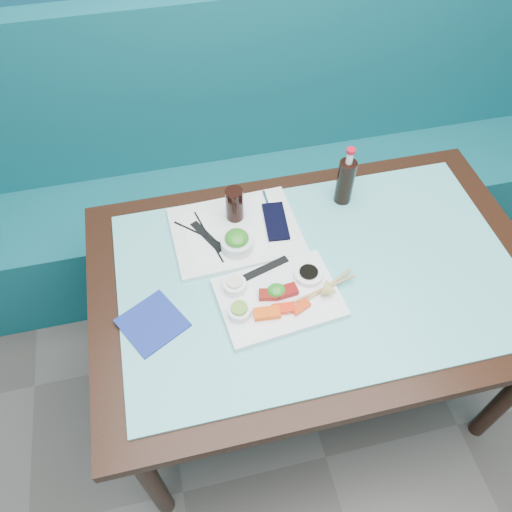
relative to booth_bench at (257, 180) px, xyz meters
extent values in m
cube|color=#105D65|center=(0.00, -0.07, -0.15)|extent=(3.00, 0.55, 0.45)
cube|color=#105D65|center=(0.00, 0.15, 0.33)|extent=(3.00, 0.12, 0.95)
cube|color=black|center=(0.00, -0.84, 0.36)|extent=(1.40, 0.90, 0.04)
cylinder|color=black|center=(-0.62, -1.21, -0.02)|extent=(0.06, 0.06, 0.71)
cylinder|color=black|center=(0.62, -1.21, -0.02)|extent=(0.06, 0.06, 0.71)
cylinder|color=black|center=(-0.62, -0.47, -0.02)|extent=(0.06, 0.06, 0.71)
cylinder|color=black|center=(0.62, -0.47, -0.02)|extent=(0.06, 0.06, 0.71)
cube|color=#61C1C3|center=(0.00, -0.84, 0.38)|extent=(1.22, 0.76, 0.01)
cube|color=white|center=(-0.15, -0.91, 0.39)|extent=(0.37, 0.28, 0.02)
cube|color=#FE4F0A|center=(-0.20, -0.96, 0.41)|extent=(0.08, 0.04, 0.02)
cube|color=#FF240A|center=(-0.15, -0.96, 0.41)|extent=(0.07, 0.04, 0.02)
cube|color=#EE3B09|center=(-0.10, -0.96, 0.41)|extent=(0.06, 0.05, 0.01)
cube|color=maroon|center=(-0.18, -0.90, 0.41)|extent=(0.06, 0.05, 0.02)
cube|color=maroon|center=(-0.12, -0.90, 0.41)|extent=(0.07, 0.04, 0.02)
ellipsoid|color=#258A20|center=(-0.15, -0.90, 0.42)|extent=(0.06, 0.06, 0.03)
cylinder|color=white|center=(-0.27, -0.94, 0.42)|extent=(0.08, 0.08, 0.03)
cylinder|color=#6EAA36|center=(-0.27, -0.94, 0.43)|extent=(0.05, 0.05, 0.01)
cylinder|color=white|center=(-0.27, -0.85, 0.42)|extent=(0.09, 0.09, 0.03)
cylinder|color=beige|center=(-0.27, -0.85, 0.43)|extent=(0.06, 0.06, 0.01)
cylinder|color=white|center=(-0.04, -0.86, 0.41)|extent=(0.11, 0.11, 0.02)
cylinder|color=black|center=(-0.04, -0.86, 0.42)|extent=(0.07, 0.07, 0.01)
cone|color=#DAC367|center=(0.00, -0.94, 0.43)|extent=(0.06, 0.06, 0.05)
cube|color=black|center=(-0.16, -0.80, 0.40)|extent=(0.16, 0.07, 0.00)
cylinder|color=tan|center=(-0.04, -0.92, 0.41)|extent=(0.26, 0.07, 0.01)
cylinder|color=tan|center=(-0.03, -0.92, 0.41)|extent=(0.23, 0.11, 0.01)
cube|color=white|center=(-0.22, -0.62, 0.39)|extent=(0.42, 0.32, 0.02)
cube|color=white|center=(-0.22, -0.62, 0.40)|extent=(0.35, 0.27, 0.00)
cylinder|color=white|center=(-0.23, -0.70, 0.42)|extent=(0.11, 0.11, 0.04)
ellipsoid|color=#2B811D|center=(-0.23, -0.70, 0.45)|extent=(0.09, 0.09, 0.04)
cylinder|color=black|center=(-0.21, -0.57, 0.46)|extent=(0.07, 0.07, 0.12)
cube|color=black|center=(-0.08, -0.62, 0.40)|extent=(0.09, 0.17, 0.01)
cylinder|color=white|center=(-0.09, -0.52, 0.40)|extent=(0.01, 0.08, 0.01)
cylinder|color=black|center=(-0.32, -0.63, 0.40)|extent=(0.18, 0.18, 0.01)
cylinder|color=black|center=(-0.31, -0.63, 0.40)|extent=(0.06, 0.23, 0.01)
cube|color=black|center=(-0.31, -0.63, 0.40)|extent=(0.09, 0.15, 0.00)
cylinder|color=black|center=(0.17, -0.56, 0.47)|extent=(0.07, 0.07, 0.17)
cylinder|color=white|center=(0.17, -0.56, 0.57)|extent=(0.03, 0.03, 0.04)
cylinder|color=red|center=(0.17, -0.56, 0.60)|extent=(0.04, 0.04, 0.01)
cube|color=navy|center=(-0.52, -0.90, 0.39)|extent=(0.22, 0.22, 0.01)
camera|label=1|loc=(-0.39, -1.68, 1.62)|focal=35.00mm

